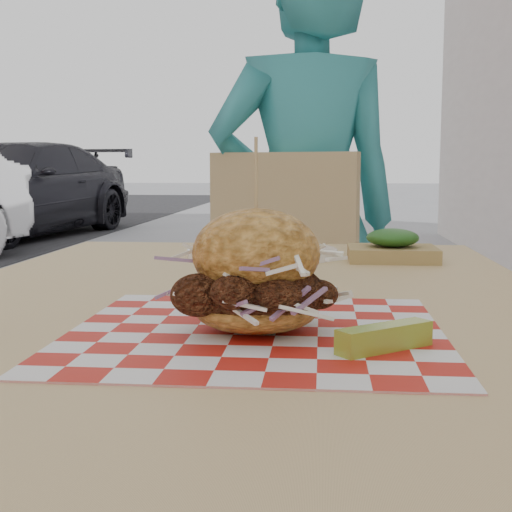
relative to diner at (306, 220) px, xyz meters
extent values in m
imported|color=teal|center=(0.00, 0.00, 0.00)|extent=(0.62, 0.48, 1.52)
imported|color=black|center=(-3.96, 6.93, -0.14)|extent=(2.41, 4.51, 1.24)
cube|color=tan|center=(-0.06, -1.14, -0.03)|extent=(0.80, 1.20, 0.04)
cylinder|color=#333338|center=(-0.40, -0.60, -0.40)|extent=(0.05, 0.05, 0.71)
cylinder|color=#333338|center=(0.28, -0.60, -0.40)|extent=(0.05, 0.05, 0.71)
cube|color=tan|center=(-0.06, -0.28, -0.31)|extent=(0.52, 0.52, 0.04)
cube|color=tan|center=(0.00, -0.09, -0.06)|extent=(0.41, 0.16, 0.50)
cylinder|color=#333338|center=(-0.29, -0.40, -0.54)|extent=(0.03, 0.03, 0.43)
cylinder|color=#333338|center=(0.06, -0.51, -0.54)|extent=(0.03, 0.03, 0.43)
cylinder|color=#333338|center=(-0.18, -0.06, -0.54)|extent=(0.03, 0.03, 0.43)
cylinder|color=#333338|center=(0.16, -0.16, -0.54)|extent=(0.03, 0.03, 0.43)
cube|color=#B51B12|center=(-0.02, -1.36, -0.01)|extent=(0.36, 0.36, 0.00)
ellipsoid|color=gold|center=(-0.02, -1.36, 0.01)|extent=(0.12, 0.12, 0.04)
ellipsoid|color=brown|center=(-0.02, -1.36, 0.03)|extent=(0.13, 0.12, 0.07)
ellipsoid|color=gold|center=(-0.02, -1.36, 0.07)|extent=(0.12, 0.12, 0.09)
cylinder|color=tan|center=(-0.02, -1.36, 0.13)|extent=(0.00, 0.00, 0.09)
cube|color=#A4A630|center=(0.10, -1.42, 0.00)|extent=(0.09, 0.08, 0.02)
cylinder|color=white|center=(-0.06, -0.76, 0.00)|extent=(0.27, 0.27, 0.01)
cube|color=silver|center=(-0.09, -0.76, 0.01)|extent=(0.15, 0.03, 0.00)
cube|color=silver|center=(-0.03, -0.76, 0.01)|extent=(0.15, 0.03, 0.00)
cube|color=olive|center=(0.17, -0.80, 0.00)|extent=(0.15, 0.12, 0.02)
ellipsoid|color=#154A17|center=(0.17, -0.80, 0.03)|extent=(0.09, 0.09, 0.03)
camera|label=1|loc=(0.04, -2.03, 0.15)|focal=50.00mm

